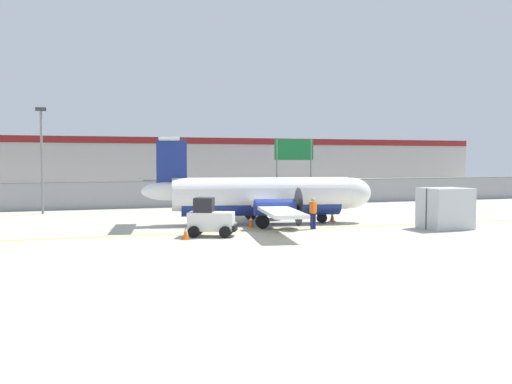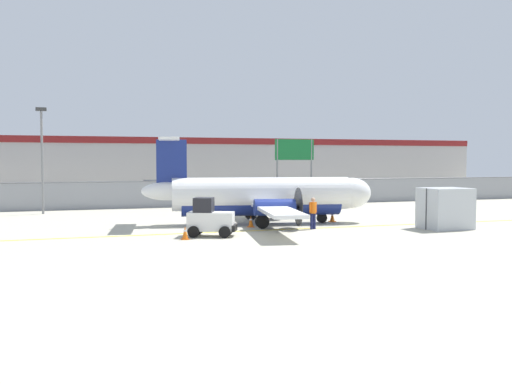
% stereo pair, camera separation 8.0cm
% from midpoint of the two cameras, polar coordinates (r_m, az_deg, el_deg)
% --- Properties ---
extents(ground_plane, '(140.00, 140.00, 0.01)m').
position_cam_midpoint_polar(ground_plane, '(30.19, 1.48, -3.82)').
color(ground_plane, '#B2AD99').
extents(perimeter_fence, '(98.00, 0.10, 2.10)m').
position_cam_midpoint_polar(perimeter_fence, '(45.44, -5.26, -0.05)').
color(perimeter_fence, gray).
rests_on(perimeter_fence, ground).
extents(parking_lot_strip, '(98.00, 17.00, 0.12)m').
position_cam_midpoint_polar(parking_lot_strip, '(56.75, -7.82, -0.48)').
color(parking_lot_strip, '#38383A').
rests_on(parking_lot_strip, ground).
extents(background_building, '(91.00, 8.10, 6.50)m').
position_cam_midpoint_polar(background_building, '(74.90, -10.34, 2.84)').
color(background_building, '#BCB7B2').
rests_on(background_building, ground).
extents(commuter_airplane, '(13.45, 16.05, 4.92)m').
position_cam_midpoint_polar(commuter_airplane, '(32.96, 1.01, -0.43)').
color(commuter_airplane, white).
rests_on(commuter_airplane, ground).
extents(baggage_tug, '(2.57, 2.07, 1.88)m').
position_cam_midpoint_polar(baggage_tug, '(27.78, -4.55, -2.68)').
color(baggage_tug, silver).
rests_on(baggage_tug, ground).
extents(ground_crew_worker, '(0.54, 0.44, 1.70)m').
position_cam_midpoint_polar(ground_crew_worker, '(30.65, 5.79, -1.95)').
color(ground_crew_worker, '#191E4C').
rests_on(ground_crew_worker, ground).
extents(cargo_container, '(2.44, 2.04, 2.20)m').
position_cam_midpoint_polar(cargo_container, '(32.33, 18.46, -1.57)').
color(cargo_container, '#B7BCC1').
rests_on(cargo_container, ground).
extents(traffic_cone_near_left, '(0.36, 0.36, 0.64)m').
position_cam_midpoint_polar(traffic_cone_near_left, '(34.48, 7.70, -2.45)').
color(traffic_cone_near_left, orange).
rests_on(traffic_cone_near_left, ground).
extents(traffic_cone_near_right, '(0.36, 0.36, 0.64)m').
position_cam_midpoint_polar(traffic_cone_near_right, '(32.19, -5.92, -2.84)').
color(traffic_cone_near_right, orange).
rests_on(traffic_cone_near_right, ground).
extents(traffic_cone_far_left, '(0.36, 0.36, 0.64)m').
position_cam_midpoint_polar(traffic_cone_far_left, '(26.81, -7.02, -4.07)').
color(traffic_cone_far_left, orange).
rests_on(traffic_cone_far_left, ground).
extents(traffic_cone_far_right, '(0.36, 0.36, 0.64)m').
position_cam_midpoint_polar(traffic_cone_far_right, '(31.45, -0.45, -2.97)').
color(traffic_cone_far_right, orange).
rests_on(traffic_cone_far_right, ground).
extents(parked_car_0, '(4.28, 2.18, 1.58)m').
position_cam_midpoint_polar(parked_car_0, '(52.09, -21.89, -0.10)').
color(parked_car_0, gray).
rests_on(parked_car_0, parking_lot_strip).
extents(parked_car_1, '(4.29, 2.19, 1.58)m').
position_cam_midpoint_polar(parked_car_1, '(51.22, -15.29, -0.03)').
color(parked_car_1, silver).
rests_on(parked_car_1, parking_lot_strip).
extents(parked_car_2, '(4.37, 2.39, 1.58)m').
position_cam_midpoint_polar(parked_car_2, '(57.83, -10.02, 0.40)').
color(parked_car_2, black).
rests_on(parked_car_2, parking_lot_strip).
extents(parked_car_3, '(4.39, 2.43, 1.58)m').
position_cam_midpoint_polar(parked_car_3, '(60.67, -5.01, 0.57)').
color(parked_car_3, black).
rests_on(parked_car_3, parking_lot_strip).
extents(parked_car_4, '(4.29, 2.19, 1.58)m').
position_cam_midpoint_polar(parked_car_4, '(53.55, 2.62, 0.22)').
color(parked_car_4, slate).
rests_on(parked_car_4, parking_lot_strip).
extents(parked_car_5, '(4.22, 2.05, 1.58)m').
position_cam_midpoint_polar(parked_car_5, '(56.10, 8.23, 0.33)').
color(parked_car_5, navy).
rests_on(parked_car_5, parking_lot_strip).
extents(apron_light_pole, '(0.70, 0.30, 7.27)m').
position_cam_midpoint_polar(apron_light_pole, '(41.61, -20.57, 3.84)').
color(apron_light_pole, slate).
rests_on(apron_light_pole, ground).
extents(highway_sign, '(3.60, 0.14, 5.50)m').
position_cam_midpoint_polar(highway_sign, '(49.83, 3.92, 3.72)').
color(highway_sign, slate).
rests_on(highway_sign, ground).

